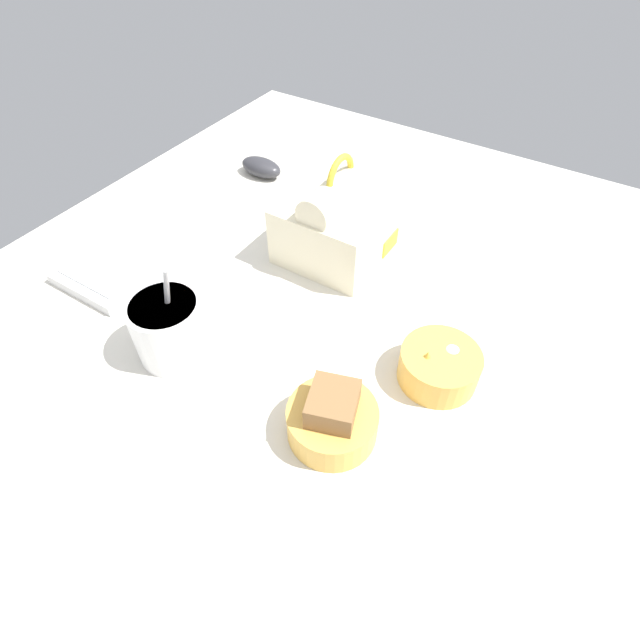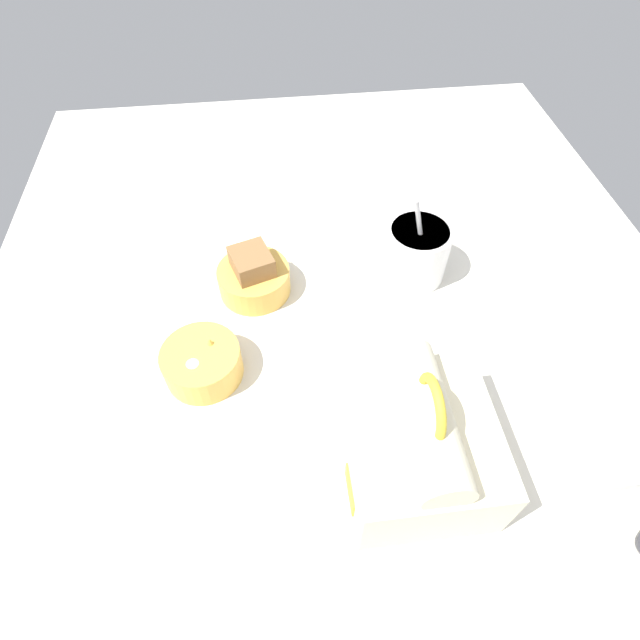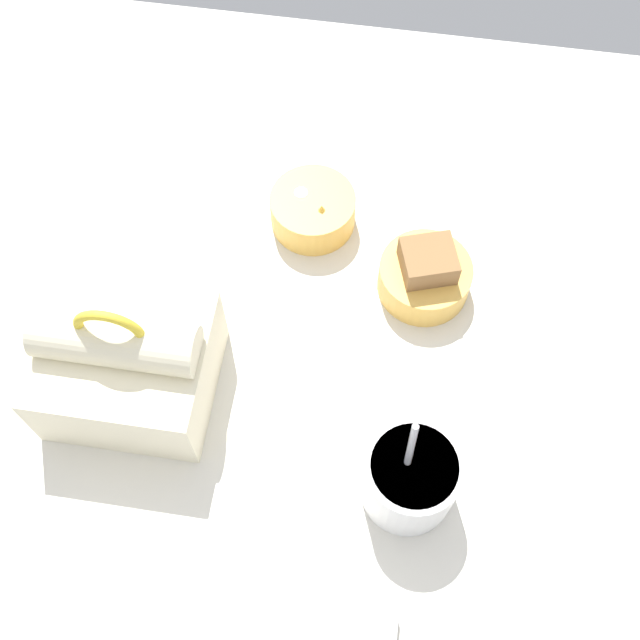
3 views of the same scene
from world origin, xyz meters
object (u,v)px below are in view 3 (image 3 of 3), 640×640
object	(u,v)px
lunch_bag	(127,363)
soup_cup	(410,478)
bento_bowl_sandwich	(425,275)
bento_bowl_snacks	(313,210)

from	to	relation	value
lunch_bag	soup_cup	size ratio (longest dim) A/B	1.17
lunch_bag	bento_bowl_sandwich	xyz separation A→B (cm)	(-31.13, -17.69, -3.23)
lunch_bag	bento_bowl_sandwich	size ratio (longest dim) A/B	1.63
bento_bowl_sandwich	bento_bowl_snacks	bearing A→B (deg)	-27.09
bento_bowl_snacks	bento_bowl_sandwich	bearing A→B (deg)	152.91
bento_bowl_sandwich	bento_bowl_snacks	xyz separation A→B (cm)	(14.66, -7.50, -0.38)
bento_bowl_snacks	soup_cup	bearing A→B (deg)	114.83
bento_bowl_sandwich	soup_cup	bearing A→B (deg)	91.26
soup_cup	bento_bowl_snacks	distance (cm)	36.32
bento_bowl_snacks	lunch_bag	bearing A→B (deg)	56.81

